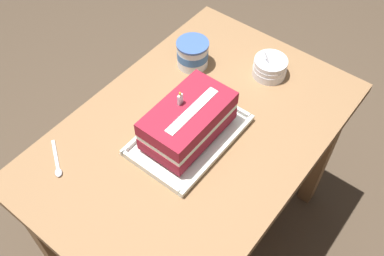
# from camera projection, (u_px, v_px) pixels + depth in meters

# --- Properties ---
(ground_plane) EXTENTS (8.00, 8.00, 0.00)m
(ground_plane) POSITION_uv_depth(u_px,v_px,m) (194.00, 233.00, 1.99)
(ground_plane) COLOR #4C3D2D
(dining_table) EXTENTS (1.09, 0.73, 0.75)m
(dining_table) POSITION_uv_depth(u_px,v_px,m) (195.00, 152.00, 1.49)
(dining_table) COLOR olive
(dining_table) RESTS_ON ground_plane
(foil_tray) EXTENTS (0.37, 0.25, 0.02)m
(foil_tray) POSITION_uv_depth(u_px,v_px,m) (189.00, 136.00, 1.38)
(foil_tray) COLOR silver
(foil_tray) RESTS_ON dining_table
(birthday_cake) EXTENTS (0.29, 0.17, 0.16)m
(birthday_cake) POSITION_uv_depth(u_px,v_px,m) (189.00, 121.00, 1.32)
(birthday_cake) COLOR maroon
(birthday_cake) RESTS_ON foil_tray
(bowl_stack) EXTENTS (0.12, 0.12, 0.10)m
(bowl_stack) POSITION_uv_depth(u_px,v_px,m) (270.00, 67.00, 1.53)
(bowl_stack) COLOR white
(bowl_stack) RESTS_ON dining_table
(ice_cream_tub) EXTENTS (0.12, 0.12, 0.10)m
(ice_cream_tub) POSITION_uv_depth(u_px,v_px,m) (193.00, 54.00, 1.55)
(ice_cream_tub) COLOR white
(ice_cream_tub) RESTS_ON dining_table
(serving_spoon_near_tray) EXTENTS (0.09, 0.13, 0.01)m
(serving_spoon_near_tray) POSITION_uv_depth(u_px,v_px,m) (57.00, 166.00, 1.31)
(serving_spoon_near_tray) COLOR silver
(serving_spoon_near_tray) RESTS_ON dining_table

